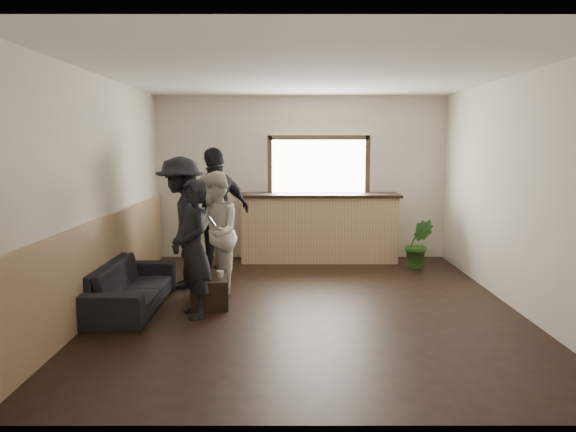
{
  "coord_description": "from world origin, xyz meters",
  "views": [
    {
      "loc": [
        -0.24,
        -6.74,
        1.97
      ],
      "look_at": [
        -0.23,
        0.4,
        1.06
      ],
      "focal_mm": 35.0,
      "sensor_mm": 36.0,
      "label": 1
    }
  ],
  "objects_px": {
    "coffee_table": "(209,289)",
    "cup_a": "(202,268)",
    "bar_counter": "(319,223)",
    "potted_plant": "(419,244)",
    "person_c": "(182,222)",
    "sofa": "(129,285)",
    "person_b": "(214,234)",
    "cup_b": "(220,274)",
    "person_d": "(216,212)",
    "person_a": "(194,249)"
  },
  "relations": [
    {
      "from": "potted_plant",
      "to": "person_d",
      "type": "bearing_deg",
      "value": -171.0
    },
    {
      "from": "coffee_table",
      "to": "person_c",
      "type": "distance_m",
      "value": 1.22
    },
    {
      "from": "sofa",
      "to": "person_a",
      "type": "distance_m",
      "value": 1.04
    },
    {
      "from": "sofa",
      "to": "cup_b",
      "type": "height_order",
      "value": "sofa"
    },
    {
      "from": "potted_plant",
      "to": "person_c",
      "type": "bearing_deg",
      "value": -161.83
    },
    {
      "from": "sofa",
      "to": "person_d",
      "type": "distance_m",
      "value": 2.03
    },
    {
      "from": "cup_b",
      "to": "potted_plant",
      "type": "relative_size",
      "value": 0.12
    },
    {
      "from": "bar_counter",
      "to": "person_b",
      "type": "bearing_deg",
      "value": -124.15
    },
    {
      "from": "coffee_table",
      "to": "cup_a",
      "type": "xyz_separation_m",
      "value": [
        -0.12,
        0.21,
        0.22
      ]
    },
    {
      "from": "potted_plant",
      "to": "sofa",
      "type": "bearing_deg",
      "value": -151.14
    },
    {
      "from": "sofa",
      "to": "person_c",
      "type": "distance_m",
      "value": 1.3
    },
    {
      "from": "cup_b",
      "to": "person_d",
      "type": "bearing_deg",
      "value": 98.61
    },
    {
      "from": "cup_b",
      "to": "person_c",
      "type": "height_order",
      "value": "person_c"
    },
    {
      "from": "potted_plant",
      "to": "person_b",
      "type": "xyz_separation_m",
      "value": [
        -3.06,
        -1.61,
        0.42
      ]
    },
    {
      "from": "sofa",
      "to": "coffee_table",
      "type": "xyz_separation_m",
      "value": [
        0.94,
        0.19,
        -0.1
      ]
    },
    {
      "from": "bar_counter",
      "to": "coffee_table",
      "type": "bearing_deg",
      "value": -119.99
    },
    {
      "from": "sofa",
      "to": "cup_b",
      "type": "bearing_deg",
      "value": -86.9
    },
    {
      "from": "cup_a",
      "to": "potted_plant",
      "type": "relative_size",
      "value": 0.14
    },
    {
      "from": "bar_counter",
      "to": "potted_plant",
      "type": "distance_m",
      "value": 1.69
    },
    {
      "from": "coffee_table",
      "to": "cup_b",
      "type": "distance_m",
      "value": 0.3
    },
    {
      "from": "person_b",
      "to": "person_a",
      "type": "bearing_deg",
      "value": -20.69
    },
    {
      "from": "person_b",
      "to": "person_c",
      "type": "xyz_separation_m",
      "value": [
        -0.51,
        0.44,
        0.09
      ]
    },
    {
      "from": "person_b",
      "to": "person_d",
      "type": "xyz_separation_m",
      "value": [
        -0.11,
        1.1,
        0.15
      ]
    },
    {
      "from": "bar_counter",
      "to": "person_c",
      "type": "relative_size",
      "value": 1.49
    },
    {
      "from": "cup_b",
      "to": "person_a",
      "type": "height_order",
      "value": "person_a"
    },
    {
      "from": "potted_plant",
      "to": "coffee_table",
      "type": "bearing_deg",
      "value": -146.67
    },
    {
      "from": "coffee_table",
      "to": "person_a",
      "type": "xyz_separation_m",
      "value": [
        -0.09,
        -0.52,
        0.61
      ]
    },
    {
      "from": "coffee_table",
      "to": "potted_plant",
      "type": "relative_size",
      "value": 1.0
    },
    {
      "from": "cup_a",
      "to": "potted_plant",
      "type": "height_order",
      "value": "potted_plant"
    },
    {
      "from": "bar_counter",
      "to": "person_a",
      "type": "height_order",
      "value": "bar_counter"
    },
    {
      "from": "potted_plant",
      "to": "person_c",
      "type": "height_order",
      "value": "person_c"
    },
    {
      "from": "sofa",
      "to": "person_b",
      "type": "height_order",
      "value": "person_b"
    },
    {
      "from": "person_a",
      "to": "cup_b",
      "type": "bearing_deg",
      "value": 120.78
    },
    {
      "from": "person_c",
      "to": "person_d",
      "type": "height_order",
      "value": "person_d"
    },
    {
      "from": "sofa",
      "to": "person_a",
      "type": "relative_size",
      "value": 1.21
    },
    {
      "from": "coffee_table",
      "to": "cup_a",
      "type": "height_order",
      "value": "cup_a"
    },
    {
      "from": "sofa",
      "to": "person_b",
      "type": "relative_size",
      "value": 1.17
    },
    {
      "from": "coffee_table",
      "to": "person_d",
      "type": "bearing_deg",
      "value": 93.61
    },
    {
      "from": "potted_plant",
      "to": "person_b",
      "type": "distance_m",
      "value": 3.48
    },
    {
      "from": "person_b",
      "to": "potted_plant",
      "type": "bearing_deg",
      "value": 103.86
    },
    {
      "from": "bar_counter",
      "to": "cup_a",
      "type": "bearing_deg",
      "value": -124.16
    },
    {
      "from": "bar_counter",
      "to": "potted_plant",
      "type": "xyz_separation_m",
      "value": [
        1.56,
        -0.6,
        -0.24
      ]
    },
    {
      "from": "cup_b",
      "to": "person_a",
      "type": "relative_size",
      "value": 0.06
    },
    {
      "from": "cup_a",
      "to": "coffee_table",
      "type": "bearing_deg",
      "value": -59.15
    },
    {
      "from": "person_d",
      "to": "cup_a",
      "type": "bearing_deg",
      "value": 51.06
    },
    {
      "from": "person_a",
      "to": "coffee_table",
      "type": "bearing_deg",
      "value": 142.93
    },
    {
      "from": "cup_b",
      "to": "person_b",
      "type": "xyz_separation_m",
      "value": [
        -0.14,
        0.54,
        0.41
      ]
    },
    {
      "from": "sofa",
      "to": "person_d",
      "type": "bearing_deg",
      "value": -26.46
    },
    {
      "from": "sofa",
      "to": "cup_b",
      "type": "xyz_separation_m",
      "value": [
        1.09,
        0.06,
        0.12
      ]
    },
    {
      "from": "cup_a",
      "to": "person_c",
      "type": "xyz_separation_m",
      "value": [
        -0.37,
        0.64,
        0.51
      ]
    }
  ]
}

